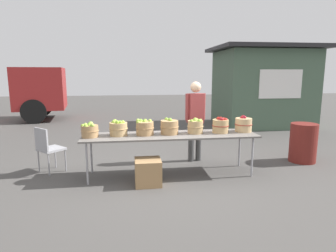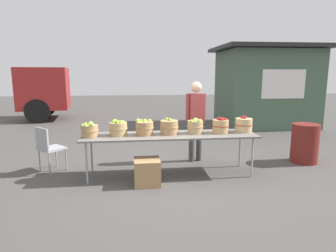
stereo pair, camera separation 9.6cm
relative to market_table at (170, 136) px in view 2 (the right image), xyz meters
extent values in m
plane|color=#474442|center=(0.00, 0.00, -0.72)|extent=(40.00, 40.00, 0.00)
cube|color=slate|center=(0.00, 0.00, 0.02)|extent=(3.10, 0.76, 0.03)
cylinder|color=#99999E|center=(-1.43, -0.30, -0.36)|extent=(0.04, 0.04, 0.72)
cylinder|color=#99999E|center=(1.43, -0.30, -0.36)|extent=(0.04, 0.04, 0.72)
cylinder|color=#99999E|center=(-1.43, 0.30, -0.36)|extent=(0.04, 0.04, 0.72)
cylinder|color=#99999E|center=(1.43, 0.30, -0.36)|extent=(0.04, 0.04, 0.72)
cylinder|color=#A87F51|center=(-1.39, -0.02, 0.14)|extent=(0.29, 0.29, 0.20)
torus|color=#A87F51|center=(-1.39, -0.02, 0.15)|extent=(0.31, 0.31, 0.01)
sphere|color=#8CB738|center=(-1.50, -0.04, 0.23)|extent=(0.07, 0.07, 0.07)
sphere|color=#7AA833|center=(-1.40, -0.01, 0.23)|extent=(0.07, 0.07, 0.07)
sphere|color=#8CB738|center=(-1.45, -0.09, 0.24)|extent=(0.07, 0.07, 0.07)
sphere|color=#7AA833|center=(-1.40, 0.03, 0.25)|extent=(0.08, 0.08, 0.08)
sphere|color=#9EC647|center=(-1.38, 0.06, 0.25)|extent=(0.07, 0.07, 0.07)
sphere|color=#9EC647|center=(-1.47, 0.00, 0.25)|extent=(0.06, 0.06, 0.06)
sphere|color=#9EC647|center=(-1.34, -0.11, 0.25)|extent=(0.07, 0.07, 0.07)
cylinder|color=tan|center=(-0.91, 0.05, 0.15)|extent=(0.31, 0.31, 0.23)
torus|color=tan|center=(-0.91, 0.05, 0.16)|extent=(0.33, 0.33, 0.01)
sphere|color=#9EC647|center=(-0.93, 0.05, 0.27)|extent=(0.06, 0.06, 0.06)
sphere|color=#8CB738|center=(-0.93, -0.04, 0.28)|extent=(0.07, 0.07, 0.07)
sphere|color=#8CB738|center=(-0.87, -0.02, 0.27)|extent=(0.07, 0.07, 0.07)
sphere|color=#8CB738|center=(-0.99, 0.06, 0.27)|extent=(0.08, 0.08, 0.08)
sphere|color=#8CB738|center=(-0.88, 0.06, 0.26)|extent=(0.07, 0.07, 0.07)
sphere|color=#8CB738|center=(-0.83, 0.03, 0.27)|extent=(0.07, 0.07, 0.07)
sphere|color=#8CB738|center=(-0.98, 0.14, 0.27)|extent=(0.08, 0.08, 0.08)
cylinder|color=#A87F51|center=(-0.45, 0.02, 0.15)|extent=(0.31, 0.31, 0.24)
torus|color=#A87F51|center=(-0.45, 0.02, 0.16)|extent=(0.33, 0.33, 0.01)
sphere|color=#8CB738|center=(-0.57, -0.02, 0.27)|extent=(0.06, 0.06, 0.06)
sphere|color=#7AA833|center=(-0.52, 0.06, 0.28)|extent=(0.08, 0.08, 0.08)
sphere|color=#8CB738|center=(-0.45, 0.03, 0.26)|extent=(0.07, 0.07, 0.07)
sphere|color=#8CB738|center=(-0.44, 0.07, 0.28)|extent=(0.08, 0.08, 0.08)
sphere|color=#9EC647|center=(-0.57, 0.07, 0.29)|extent=(0.06, 0.06, 0.06)
sphere|color=#9EC647|center=(-0.36, 0.07, 0.28)|extent=(0.07, 0.07, 0.07)
sphere|color=#8CB738|center=(-0.53, 0.01, 0.26)|extent=(0.07, 0.07, 0.07)
cylinder|color=#A87F51|center=(-0.01, 0.05, 0.16)|extent=(0.32, 0.32, 0.24)
torus|color=#A87F51|center=(-0.01, 0.05, 0.17)|extent=(0.34, 0.34, 0.01)
sphere|color=#7AA833|center=(0.00, 0.05, 0.29)|extent=(0.08, 0.08, 0.08)
sphere|color=#7AA833|center=(-0.05, 0.16, 0.28)|extent=(0.07, 0.07, 0.07)
sphere|color=#9EC647|center=(0.00, 0.06, 0.29)|extent=(0.08, 0.08, 0.08)
sphere|color=#7AA833|center=(0.00, 0.04, 0.29)|extent=(0.07, 0.07, 0.07)
cylinder|color=tan|center=(0.47, 0.04, 0.15)|extent=(0.28, 0.28, 0.23)
torus|color=tan|center=(0.47, 0.04, 0.16)|extent=(0.30, 0.30, 0.01)
sphere|color=#9EC647|center=(0.55, 0.00, 0.27)|extent=(0.07, 0.07, 0.07)
sphere|color=#9EC647|center=(0.47, 0.07, 0.28)|extent=(0.07, 0.07, 0.07)
sphere|color=#8CB738|center=(0.46, 0.02, 0.26)|extent=(0.07, 0.07, 0.07)
sphere|color=#8CB738|center=(0.38, -0.01, 0.26)|extent=(0.07, 0.07, 0.07)
sphere|color=#8CB738|center=(0.51, 0.12, 0.26)|extent=(0.08, 0.08, 0.08)
sphere|color=#8CB738|center=(0.52, -0.03, 0.27)|extent=(0.08, 0.08, 0.08)
cylinder|color=tan|center=(0.93, 0.03, 0.16)|extent=(0.29, 0.29, 0.24)
torus|color=maroon|center=(0.93, 0.03, 0.17)|extent=(0.31, 0.31, 0.01)
sphere|color=maroon|center=(0.94, 0.03, 0.28)|extent=(0.07, 0.07, 0.07)
sphere|color=#B22319|center=(0.99, 0.03, 0.28)|extent=(0.08, 0.08, 0.08)
sphere|color=maroon|center=(0.92, 0.01, 0.27)|extent=(0.07, 0.07, 0.07)
sphere|color=#B22319|center=(0.90, 0.05, 0.29)|extent=(0.08, 0.08, 0.08)
sphere|color=maroon|center=(0.93, -0.04, 0.29)|extent=(0.08, 0.08, 0.08)
sphere|color=#B22319|center=(0.94, 0.02, 0.30)|extent=(0.07, 0.07, 0.07)
sphere|color=#B22319|center=(1.01, -0.01, 0.27)|extent=(0.08, 0.08, 0.08)
cylinder|color=tan|center=(1.39, 0.07, 0.16)|extent=(0.30, 0.30, 0.25)
torus|color=maroon|center=(1.39, 0.07, 0.17)|extent=(0.32, 0.32, 0.01)
sphere|color=maroon|center=(1.41, 0.10, 0.29)|extent=(0.07, 0.07, 0.07)
sphere|color=#B22319|center=(1.44, 0.18, 0.29)|extent=(0.07, 0.07, 0.07)
sphere|color=maroon|center=(1.36, 0.08, 0.30)|extent=(0.07, 0.07, 0.07)
sphere|color=maroon|center=(1.41, 0.13, 0.30)|extent=(0.08, 0.08, 0.08)
sphere|color=maroon|center=(1.40, 0.07, 0.30)|extent=(0.08, 0.08, 0.08)
cylinder|color=#3F3F3F|center=(0.72, 0.80, -0.31)|extent=(0.12, 0.12, 0.81)
cylinder|color=#3F3F3F|center=(0.55, 0.77, -0.31)|extent=(0.12, 0.12, 0.81)
cube|color=maroon|center=(0.64, 0.78, 0.40)|extent=(0.34, 0.27, 0.61)
sphere|color=beige|center=(0.64, 0.78, 0.84)|extent=(0.22, 0.22, 0.22)
cylinder|color=maroon|center=(0.81, 0.82, 0.43)|extent=(0.08, 0.08, 0.54)
cylinder|color=maroon|center=(0.46, 0.75, 0.43)|extent=(0.08, 0.08, 0.54)
cube|color=maroon|center=(-4.14, 7.13, 0.53)|extent=(2.06, 2.32, 1.60)
cube|color=black|center=(-3.30, 7.24, 0.85)|extent=(0.27, 1.75, 0.80)
cylinder|color=black|center=(-4.43, 8.05, -0.27)|extent=(0.93, 0.40, 0.90)
cylinder|color=black|center=(-4.17, 6.16, -0.27)|extent=(0.93, 0.40, 0.90)
cube|color=#47604C|center=(4.01, 4.79, 0.58)|extent=(3.04, 2.45, 2.60)
cube|color=#262628|center=(4.01, 4.79, 1.96)|extent=(3.55, 2.96, 0.12)
cube|color=white|center=(4.03, 3.58, 0.78)|extent=(1.40, 0.06, 0.90)
cube|color=#99999E|center=(-2.17, 0.46, -0.28)|extent=(0.57, 0.57, 0.04)
cube|color=#99999E|center=(-2.30, 0.33, -0.06)|extent=(0.30, 0.30, 0.40)
cylinder|color=gray|center=(-1.93, 0.46, -0.51)|extent=(0.02, 0.02, 0.42)
cylinder|color=gray|center=(-2.17, 0.70, -0.51)|extent=(0.02, 0.02, 0.42)
cylinder|color=gray|center=(-2.17, 0.22, -0.51)|extent=(0.02, 0.02, 0.42)
cylinder|color=gray|center=(-2.41, 0.46, -0.51)|extent=(0.02, 0.02, 0.42)
cylinder|color=maroon|center=(2.87, 0.42, -0.31)|extent=(0.54, 0.54, 0.81)
cube|color=#A87F51|center=(-0.44, -0.42, -0.50)|extent=(0.43, 0.43, 0.43)
camera|label=1|loc=(-0.75, -5.01, 1.11)|focal=30.96mm
camera|label=2|loc=(-0.65, -5.02, 1.11)|focal=30.96mm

